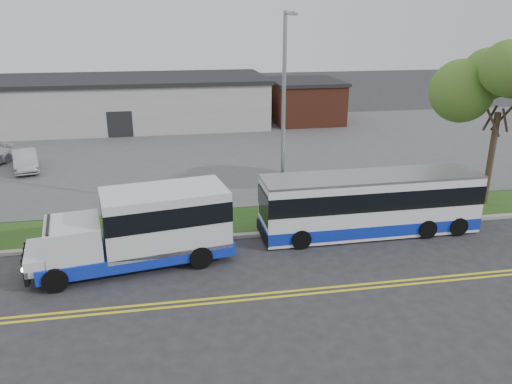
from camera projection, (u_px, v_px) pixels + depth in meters
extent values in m
plane|color=#28282B|center=(228.00, 249.00, 21.24)|extent=(140.00, 140.00, 0.00)
cube|color=yellow|center=(241.00, 296.00, 17.66)|extent=(70.00, 0.12, 0.01)
cube|color=yellow|center=(242.00, 300.00, 17.38)|extent=(70.00, 0.12, 0.01)
cube|color=#9E9B93|center=(225.00, 237.00, 22.23)|extent=(80.00, 0.30, 0.15)
cube|color=#244517|center=(220.00, 222.00, 23.91)|extent=(80.00, 3.30, 0.10)
cube|color=#4C4C4F|center=(199.00, 150.00, 37.01)|extent=(80.00, 25.00, 0.10)
cube|color=#9E9E99|center=(123.00, 104.00, 44.65)|extent=(25.00, 10.00, 4.00)
cube|color=black|center=(121.00, 79.00, 43.93)|extent=(25.40, 10.40, 0.35)
cube|color=black|center=(120.00, 125.00, 40.35)|extent=(2.00, 0.15, 2.20)
cube|color=brown|center=(304.00, 103.00, 46.54)|extent=(6.00, 7.00, 3.60)
cube|color=black|center=(305.00, 81.00, 45.89)|extent=(6.30, 7.30, 0.30)
cylinder|color=#3A2A1F|center=(491.00, 159.00, 25.54)|extent=(0.32, 0.32, 4.76)
ellipsoid|color=#487227|center=(503.00, 85.00, 24.30)|extent=(5.20, 5.20, 4.42)
cylinder|color=gray|center=(283.00, 121.00, 22.73)|extent=(0.18, 0.18, 9.50)
cylinder|color=gray|center=(289.00, 13.00, 20.54)|extent=(0.12, 1.40, 0.12)
cube|color=gray|center=(293.00, 14.00, 19.95)|extent=(0.35, 0.18, 0.12)
cube|color=#1029AF|center=(137.00, 250.00, 19.77)|extent=(7.72, 3.70, 0.54)
cube|color=silver|center=(165.00, 217.00, 19.74)|extent=(5.14, 3.27, 2.29)
cube|color=black|center=(165.00, 208.00, 19.61)|extent=(5.17, 3.31, 0.82)
cube|color=silver|center=(74.00, 238.00, 18.75)|extent=(2.32, 2.63, 1.31)
cube|color=black|center=(50.00, 236.00, 18.42)|extent=(0.45, 2.06, 0.98)
cube|color=silver|center=(41.00, 256.00, 18.55)|extent=(1.45, 2.38, 0.60)
cube|color=black|center=(29.00, 266.00, 18.50)|extent=(0.53, 2.23, 0.54)
sphere|color=#FFD88C|center=(24.00, 270.00, 17.67)|extent=(0.25, 0.25, 0.22)
sphere|color=#FFD88C|center=(27.00, 251.00, 19.12)|extent=(0.25, 0.25, 0.22)
cylinder|color=black|center=(55.00, 280.00, 17.80)|extent=(0.95, 0.45, 0.91)
cylinder|color=black|center=(56.00, 253.00, 19.89)|extent=(0.95, 0.45, 0.91)
cylinder|color=black|center=(201.00, 257.00, 19.50)|extent=(0.95, 0.45, 0.91)
cylinder|color=black|center=(188.00, 234.00, 21.59)|extent=(0.95, 0.45, 0.91)
cube|color=white|center=(370.00, 204.00, 22.43)|extent=(9.84, 2.33, 2.59)
cube|color=#1029AF|center=(368.00, 222.00, 22.72)|extent=(9.86, 2.35, 0.54)
cube|color=black|center=(371.00, 194.00, 22.26)|extent=(9.88, 2.37, 0.85)
cube|color=black|center=(264.00, 205.00, 21.47)|extent=(0.11, 2.05, 1.43)
cube|color=black|center=(263.00, 232.00, 21.88)|extent=(0.13, 2.23, 0.45)
cube|color=gray|center=(372.00, 176.00, 21.99)|extent=(9.84, 2.33, 0.11)
cylinder|color=black|center=(301.00, 239.00, 21.15)|extent=(0.86, 0.29, 0.86)
cylinder|color=black|center=(289.00, 220.00, 23.11)|extent=(0.86, 0.29, 0.86)
cylinder|color=black|center=(427.00, 229.00, 22.18)|extent=(0.86, 0.29, 0.86)
cylinder|color=black|center=(405.00, 212.00, 24.13)|extent=(0.86, 0.29, 0.86)
cylinder|color=black|center=(458.00, 226.00, 22.44)|extent=(0.86, 0.29, 0.86)
cylinder|color=black|center=(434.00, 210.00, 24.40)|extent=(0.86, 0.29, 0.86)
imported|color=#A3A5AA|center=(25.00, 160.00, 31.69)|extent=(2.40, 4.23, 1.32)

